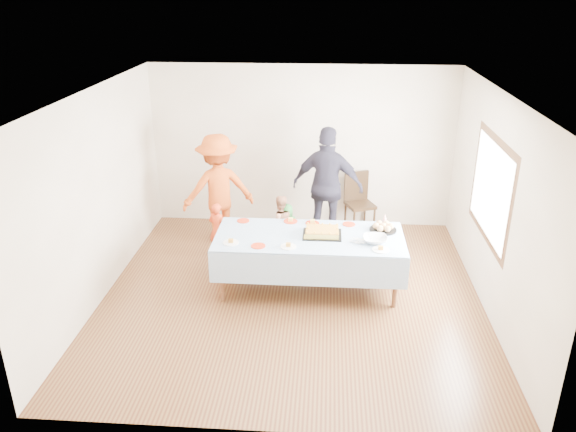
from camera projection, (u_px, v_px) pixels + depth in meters
name	position (u px, v px, depth m)	size (l,w,h in m)	color
ground	(292.00, 294.00, 7.56)	(5.00, 5.00, 0.00)	#4E2616
room_walls	(297.00, 169.00, 6.87)	(5.04, 5.04, 2.72)	#BFB19C
party_table	(309.00, 240.00, 7.46)	(2.50, 1.10, 0.78)	brown
birthday_cake	(322.00, 232.00, 7.44)	(0.51, 0.39, 0.09)	black
rolls_tray	(383.00, 227.00, 7.58)	(0.37, 0.37, 0.11)	black
punch_bowl	(375.00, 240.00, 7.24)	(0.32, 0.32, 0.08)	silver
party_hat	(385.00, 219.00, 7.75)	(0.10, 0.10, 0.16)	white
fork_pile	(358.00, 241.00, 7.21)	(0.24, 0.18, 0.07)	white
plate_red_far_a	(243.00, 221.00, 7.89)	(0.18, 0.18, 0.01)	red
plate_red_far_b	(291.00, 221.00, 7.87)	(0.20, 0.20, 0.01)	red
plate_red_far_c	(312.00, 223.00, 7.81)	(0.19, 0.19, 0.01)	red
plate_red_far_d	(349.00, 224.00, 7.78)	(0.18, 0.18, 0.01)	red
plate_red_near	(258.00, 246.00, 7.15)	(0.19, 0.19, 0.01)	red
plate_white_left	(231.00, 243.00, 7.23)	(0.21, 0.21, 0.01)	white
plate_white_mid	(288.00, 247.00, 7.13)	(0.20, 0.20, 0.01)	white
plate_white_right	(381.00, 250.00, 7.04)	(0.22, 0.22, 0.01)	white
dining_chair	(358.00, 198.00, 9.38)	(0.55, 0.55, 0.98)	black
toddler_left	(218.00, 229.00, 8.50)	(0.31, 0.20, 0.85)	#E2411C
toddler_mid	(287.00, 227.00, 8.69)	(0.37, 0.24, 0.75)	#297D33
toddler_right	(280.00, 224.00, 8.61)	(0.45, 0.35, 0.92)	tan
adult_left	(218.00, 189.00, 8.82)	(1.14, 0.65, 1.76)	#C44D18
adult_right	(328.00, 186.00, 8.73)	(1.11, 0.46, 1.89)	#2A2736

